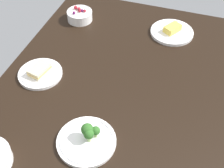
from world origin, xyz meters
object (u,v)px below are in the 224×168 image
at_px(plate_sandwich, 40,73).
at_px(plate_cheese, 172,32).
at_px(bowl_berries, 80,15).
at_px(plate_broccoli, 87,139).

bearing_deg(plate_sandwich, plate_cheese, 134.63).
height_order(bowl_berries, plate_sandwich, bowl_berries).
distance_m(plate_cheese, plate_sandwich, 0.71).
height_order(plate_broccoli, plate_sandwich, plate_broccoli).
bearing_deg(plate_broccoli, plate_cheese, 167.32).
bearing_deg(plate_cheese, plate_broccoli, -12.68).
bearing_deg(plate_broccoli, plate_sandwich, -128.26).
xyz_separation_m(plate_broccoli, bowl_berries, (-0.73, -0.34, 0.01)).
relative_size(plate_broccoli, plate_sandwich, 1.12).
xyz_separation_m(bowl_berries, plate_sandwich, (0.46, 0.00, -0.02)).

